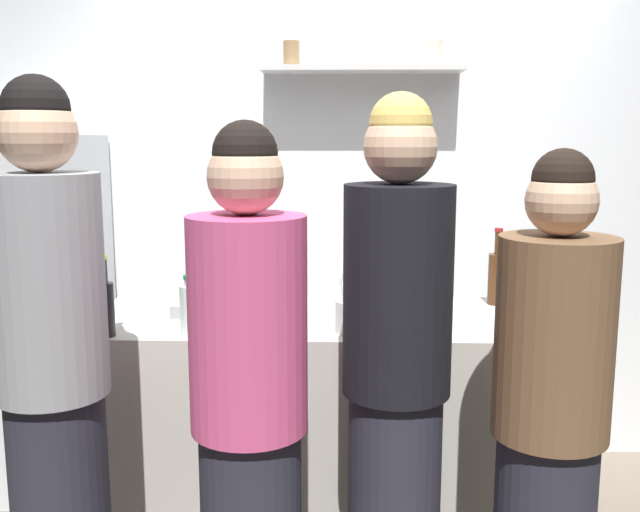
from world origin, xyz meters
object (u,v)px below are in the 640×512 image
object	(u,v)px
wine_bottle_green_glass	(296,273)
person_blonde	(396,376)
wine_bottle_dark_glass	(105,307)
utensil_holder	(348,316)
wine_bottle_amber_glass	(497,276)
person_grey_hoodie	(53,376)
person_brown_jacket	(549,424)
refrigerator	(26,312)
water_bottle_plastic	(191,307)
person_pink_top	(250,415)
baking_pan	(217,306)

from	to	relation	value
wine_bottle_green_glass	person_blonde	xyz separation A→B (m)	(0.37, -0.91, -0.15)
wine_bottle_dark_glass	utensil_holder	bearing A→B (deg)	5.46
utensil_holder	person_blonde	world-z (taller)	person_blonde
wine_bottle_dark_glass	wine_bottle_amber_glass	bearing A→B (deg)	19.66
person_grey_hoodie	person_blonde	world-z (taller)	person_grey_hoodie
wine_bottle_green_glass	person_grey_hoodie	xyz separation A→B (m)	(-0.69, -1.01, -0.13)
wine_bottle_green_glass	person_brown_jacket	distance (m)	1.35
refrigerator	person_brown_jacket	bearing A→B (deg)	-29.35
water_bottle_plastic	person_pink_top	bearing A→B (deg)	-64.60
refrigerator	person_blonde	size ratio (longest dim) A/B	0.93
person_pink_top	baking_pan	bearing A→B (deg)	18.66
wine_bottle_green_glass	water_bottle_plastic	bearing A→B (deg)	-126.15
utensil_holder	person_grey_hoodie	world-z (taller)	person_grey_hoodie
water_bottle_plastic	utensil_holder	bearing A→B (deg)	2.14
water_bottle_plastic	person_blonde	distance (m)	0.85
baking_pan	utensil_holder	bearing A→B (deg)	-27.80
refrigerator	person_pink_top	distance (m)	1.72
wine_bottle_dark_glass	person_brown_jacket	bearing A→B (deg)	-18.32
refrigerator	person_brown_jacket	world-z (taller)	refrigerator
wine_bottle_amber_glass	water_bottle_plastic	distance (m)	1.33
water_bottle_plastic	person_brown_jacket	bearing A→B (deg)	-25.17
person_brown_jacket	person_pink_top	bearing A→B (deg)	96.25
water_bottle_plastic	person_grey_hoodie	xyz separation A→B (m)	(-0.32, -0.51, -0.09)
baking_pan	water_bottle_plastic	bearing A→B (deg)	-97.34
baking_pan	person_blonde	world-z (taller)	person_blonde
utensil_holder	wine_bottle_amber_glass	size ratio (longest dim) A/B	0.66
baking_pan	person_grey_hoodie	size ratio (longest dim) A/B	0.19
wine_bottle_dark_glass	person_pink_top	size ratio (longest dim) A/B	0.18
wine_bottle_green_glass	wine_bottle_dark_glass	world-z (taller)	wine_bottle_green_glass
person_blonde	person_grey_hoodie	bearing A→B (deg)	-59.16
wine_bottle_green_glass	person_brown_jacket	world-z (taller)	person_brown_jacket
wine_bottle_green_glass	wine_bottle_dark_glass	xyz separation A→B (m)	(-0.66, -0.56, -0.02)
baking_pan	wine_bottle_dark_glass	distance (m)	0.51
baking_pan	water_bottle_plastic	xyz separation A→B (m)	(-0.04, -0.31, 0.07)
person_grey_hoodie	wine_bottle_green_glass	bearing A→B (deg)	179.32
baking_pan	person_blonde	xyz separation A→B (m)	(0.69, -0.72, -0.05)
wine_bottle_amber_glass	person_grey_hoodie	bearing A→B (deg)	-147.41
person_brown_jacket	baking_pan	bearing A→B (deg)	55.11
person_pink_top	person_blonde	world-z (taller)	person_blonde
person_brown_jacket	wine_bottle_green_glass	bearing A→B (deg)	40.16
refrigerator	wine_bottle_green_glass	distance (m)	1.30
utensil_holder	wine_bottle_dark_glass	xyz separation A→B (m)	(-0.89, -0.08, 0.05)
person_pink_top	person_grey_hoodie	distance (m)	0.63
person_brown_jacket	person_pink_top	xyz separation A→B (m)	(-0.89, -0.06, 0.04)
wine_bottle_amber_glass	person_blonde	xyz separation A→B (m)	(-0.51, -0.90, -0.15)
refrigerator	utensil_holder	xyz separation A→B (m)	(1.50, -0.60, 0.15)
person_pink_top	person_brown_jacket	bearing A→B (deg)	-82.63
wine_bottle_green_glass	person_pink_top	size ratio (longest dim) A/B	0.21
wine_bottle_green_glass	water_bottle_plastic	size ratio (longest dim) A/B	1.59
refrigerator	baking_pan	size ratio (longest dim) A/B	4.81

